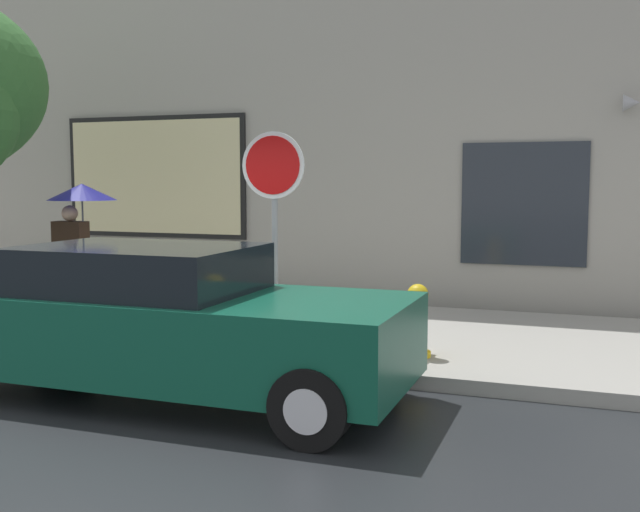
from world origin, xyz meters
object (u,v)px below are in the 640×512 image
fire_hydrant (417,321)px  pedestrian_with_umbrella (78,214)px  parked_car (158,322)px  stop_sign (274,195)px

fire_hydrant → pedestrian_with_umbrella: pedestrian_with_umbrella is taller
parked_car → stop_sign: stop_sign is taller
pedestrian_with_umbrella → stop_sign: (3.03, -0.43, 0.28)m
fire_hydrant → pedestrian_with_umbrella: 4.86m
fire_hydrant → stop_sign: (-1.69, 0.03, 1.34)m
fire_hydrant → stop_sign: 2.15m
parked_car → fire_hydrant: bearing=40.7°
parked_car → fire_hydrant: 2.76m
parked_car → pedestrian_with_umbrella: size_ratio=2.54×
parked_car → fire_hydrant: (2.09, 1.80, -0.18)m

